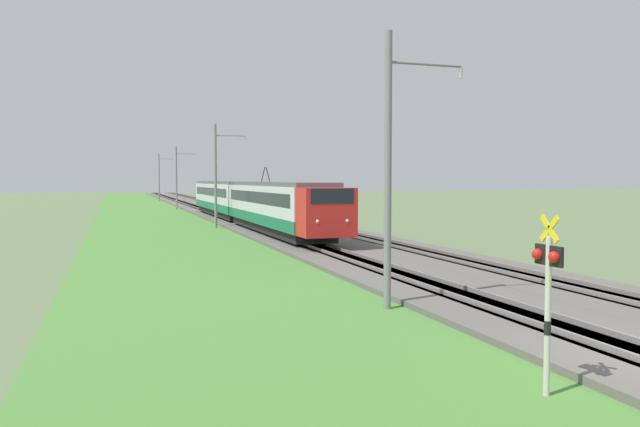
# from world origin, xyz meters

# --- Properties ---
(ballast_main) EXTENTS (240.00, 4.40, 0.30)m
(ballast_main) POSITION_xyz_m (50.00, 0.00, 0.15)
(ballast_main) COLOR #605B56
(ballast_main) RESTS_ON ground
(ballast_adjacent) EXTENTS (240.00, 4.40, 0.30)m
(ballast_adjacent) POSITION_xyz_m (50.00, -4.39, 0.15)
(ballast_adjacent) COLOR #605B56
(ballast_adjacent) RESTS_ON ground
(track_main) EXTENTS (240.00, 1.57, 0.45)m
(track_main) POSITION_xyz_m (50.00, 0.00, 0.16)
(track_main) COLOR #4C4238
(track_main) RESTS_ON ground
(track_adjacent) EXTENTS (240.00, 1.57, 0.45)m
(track_adjacent) POSITION_xyz_m (50.00, -4.39, 0.16)
(track_adjacent) COLOR #4C4238
(track_adjacent) RESTS_ON ground
(grass_verge) EXTENTS (240.00, 11.62, 0.12)m
(grass_verge) POSITION_xyz_m (50.00, 6.51, 0.06)
(grass_verge) COLOR #4C8438
(grass_verge) RESTS_ON ground
(passenger_train) EXTENTS (43.55, 2.91, 4.88)m
(passenger_train) POSITION_xyz_m (41.68, 0.00, 2.27)
(passenger_train) COLOR red
(passenger_train) RESTS_ON ground
(crossing_signal_near) EXTENTS (0.70, 0.23, 3.34)m
(crossing_signal_near) POSITION_xyz_m (-0.86, 3.23, 2.03)
(crossing_signal_near) COLOR beige
(crossing_signal_near) RESTS_ON ground
(catenary_mast_near) EXTENTS (0.22, 2.56, 8.28)m
(catenary_mast_near) POSITION_xyz_m (6.87, 2.73, 4.28)
(catenary_mast_near) COLOR slate
(catenary_mast_near) RESTS_ON ground
(catenary_mast_mid) EXTENTS (0.22, 2.56, 8.36)m
(catenary_mast_mid) POSITION_xyz_m (39.72, 2.73, 4.32)
(catenary_mast_mid) COLOR slate
(catenary_mast_mid) RESTS_ON ground
(catenary_mast_far) EXTENTS (0.22, 2.56, 8.21)m
(catenary_mast_far) POSITION_xyz_m (72.57, 2.73, 4.25)
(catenary_mast_far) COLOR slate
(catenary_mast_far) RESTS_ON ground
(catenary_mast_distant) EXTENTS (0.22, 2.56, 8.60)m
(catenary_mast_distant) POSITION_xyz_m (105.42, 2.73, 4.44)
(catenary_mast_distant) COLOR slate
(catenary_mast_distant) RESTS_ON ground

